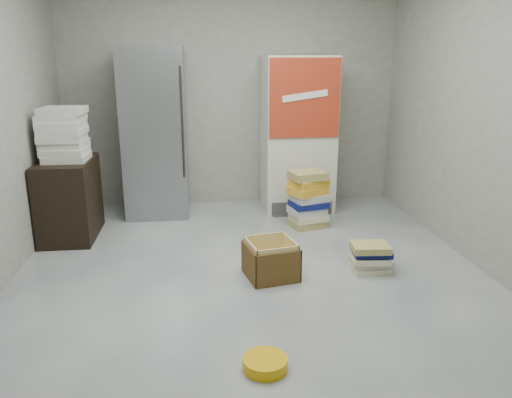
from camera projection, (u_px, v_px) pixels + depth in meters
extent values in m
plane|color=#B8B8B4|center=(255.00, 288.00, 4.01)|extent=(5.00, 5.00, 0.00)
cube|color=#A4A093|center=(231.00, 90.00, 6.01)|extent=(4.00, 0.04, 2.80)
cube|color=#A4A093|center=(368.00, 223.00, 1.24)|extent=(4.00, 0.04, 2.80)
cube|color=#A4A093|center=(512.00, 109.00, 3.84)|extent=(0.04, 5.00, 2.80)
cube|color=#A4A8AC|center=(155.00, 133.00, 5.68)|extent=(0.70, 0.70, 1.90)
cylinder|color=#333333|center=(182.00, 123.00, 5.33)|extent=(0.02, 0.02, 1.19)
cube|color=silver|center=(297.00, 135.00, 5.88)|extent=(0.80, 0.70, 1.80)
cube|color=#AF301A|center=(305.00, 98.00, 5.41)|extent=(0.78, 0.02, 0.85)
cube|color=white|center=(305.00, 96.00, 5.39)|extent=(0.50, 0.01, 0.14)
cube|color=#3F3F3F|center=(302.00, 208.00, 5.76)|extent=(0.70, 0.02, 0.15)
cube|color=black|center=(69.00, 199.00, 5.04)|extent=(0.50, 0.80, 0.80)
cube|color=white|center=(67.00, 157.00, 4.91)|extent=(0.40, 0.40, 0.06)
cube|color=white|center=(65.00, 151.00, 4.90)|extent=(0.41, 0.41, 0.06)
cube|color=white|center=(65.00, 144.00, 4.89)|extent=(0.42, 0.42, 0.06)
cube|color=white|center=(63.00, 138.00, 4.86)|extent=(0.40, 0.40, 0.06)
cube|color=white|center=(63.00, 131.00, 4.84)|extent=(0.42, 0.42, 0.06)
cube|color=white|center=(61.00, 124.00, 4.83)|extent=(0.41, 0.41, 0.06)
cube|color=white|center=(61.00, 117.00, 4.82)|extent=(0.42, 0.42, 0.06)
cube|color=white|center=(63.00, 110.00, 4.81)|extent=(0.41, 0.41, 0.06)
cube|color=tan|center=(307.00, 223.00, 5.44)|extent=(0.43, 0.38, 0.08)
cube|color=beige|center=(309.00, 217.00, 5.42)|extent=(0.42, 0.37, 0.07)
cube|color=beige|center=(307.00, 210.00, 5.39)|extent=(0.42, 0.36, 0.08)
cube|color=navy|center=(308.00, 204.00, 5.36)|extent=(0.41, 0.35, 0.07)
cube|color=beige|center=(310.00, 197.00, 5.36)|extent=(0.44, 0.39, 0.07)
cube|color=gold|center=(307.00, 190.00, 5.33)|extent=(0.45, 0.42, 0.08)
cube|color=gold|center=(309.00, 182.00, 5.32)|extent=(0.45, 0.42, 0.09)
cube|color=tan|center=(308.00, 175.00, 5.28)|extent=(0.42, 0.37, 0.08)
cube|color=beige|center=(370.00, 268.00, 4.33)|extent=(0.32, 0.26, 0.05)
cube|color=beige|center=(371.00, 262.00, 4.33)|extent=(0.33, 0.26, 0.05)
cube|color=beige|center=(370.00, 258.00, 4.28)|extent=(0.34, 0.27, 0.04)
cube|color=navy|center=(372.00, 252.00, 4.30)|extent=(0.34, 0.27, 0.05)
cube|color=tan|center=(370.00, 247.00, 4.26)|extent=(0.33, 0.27, 0.06)
cube|color=gold|center=(271.00, 276.00, 4.22)|extent=(0.44, 0.44, 0.01)
cube|color=brown|center=(263.00, 253.00, 4.35)|extent=(0.39, 0.09, 0.28)
cube|color=brown|center=(279.00, 270.00, 4.00)|extent=(0.39, 0.09, 0.28)
cube|color=brown|center=(249.00, 264.00, 4.12)|extent=(0.09, 0.39, 0.28)
cube|color=brown|center=(292.00, 258.00, 4.24)|extent=(0.09, 0.39, 0.28)
cube|color=gold|center=(264.00, 251.00, 4.33)|extent=(0.36, 0.08, 0.32)
cube|color=gold|center=(278.00, 267.00, 4.01)|extent=(0.36, 0.08, 0.32)
cube|color=gold|center=(251.00, 261.00, 4.12)|extent=(0.08, 0.36, 0.32)
cube|color=gold|center=(290.00, 256.00, 4.23)|extent=(0.08, 0.36, 0.32)
cylinder|color=#EBAB0A|center=(265.00, 363.00, 2.97)|extent=(0.35, 0.35, 0.07)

